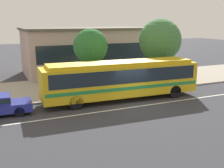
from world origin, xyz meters
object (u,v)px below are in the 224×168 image
pedestrian_waiting_near_sign (49,84)px  street_tree_near_stop (91,46)px  street_tree_mid_block (160,40)px  transit_bus (122,78)px  bus_stop_sign (152,70)px  pedestrian_walking_along_curb (156,73)px

pedestrian_waiting_near_sign → street_tree_near_stop: 5.07m
street_tree_mid_block → transit_bus: bearing=-148.5°
bus_stop_sign → street_tree_mid_block: street_tree_mid_block is taller
street_tree_near_stop → street_tree_mid_block: bearing=-6.8°
transit_bus → pedestrian_walking_along_curb: transit_bus is taller
pedestrian_waiting_near_sign → street_tree_near_stop: size_ratio=0.33×
street_tree_near_stop → street_tree_mid_block: (6.54, -0.78, 0.39)m
pedestrian_walking_along_curb → street_tree_near_stop: bearing=168.9°
pedestrian_walking_along_curb → street_tree_near_stop: (-5.97, 1.17, 2.59)m
pedestrian_waiting_near_sign → street_tree_mid_block: street_tree_mid_block is taller
pedestrian_waiting_near_sign → pedestrian_walking_along_curb: 9.99m
pedestrian_waiting_near_sign → bus_stop_sign: size_ratio=0.69×
transit_bus → pedestrian_walking_along_curb: bearing=31.1°
transit_bus → street_tree_near_stop: size_ratio=2.35×
transit_bus → bus_stop_sign: transit_bus is taller
bus_stop_sign → street_tree_near_stop: street_tree_near_stop is taller
pedestrian_waiting_near_sign → street_tree_mid_block: 11.00m
pedestrian_walking_along_curb → transit_bus: bearing=-148.9°
pedestrian_walking_along_curb → street_tree_near_stop: street_tree_near_stop is taller
transit_bus → street_tree_near_stop: street_tree_near_stop is taller
bus_stop_sign → street_tree_near_stop: size_ratio=0.48×
pedestrian_walking_along_curb → bus_stop_sign: bearing=-135.6°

